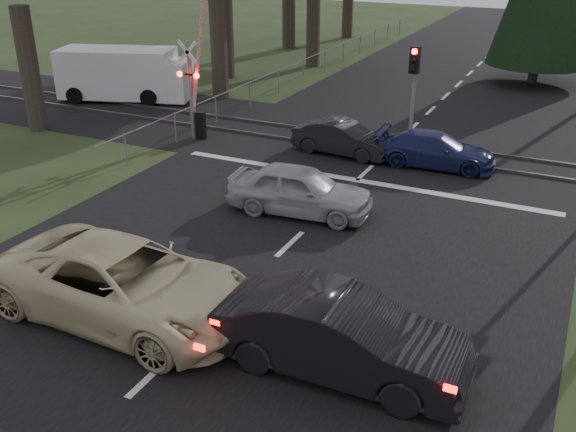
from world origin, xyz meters
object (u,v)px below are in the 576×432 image
Objects in this scene: crossing_signal at (196,88)px; dark_hatchback at (341,336)px; silver_car at (300,190)px; traffic_signal_center at (413,85)px; blue_sedan at (436,150)px; cream_coupe at (125,283)px; white_van at (128,74)px; dark_car_far at (343,138)px.

dark_hatchback is (10.44, -11.18, -1.26)m from crossing_signal.
dark_hatchback is at bearing -154.58° from silver_car.
traffic_signal_center is 2.41m from blue_sedan.
traffic_signal_center is 0.85× the size of dark_hatchback.
silver_car is 1.03× the size of blue_sedan.
crossing_signal reaches higher than silver_car.
crossing_signal is 1.64× the size of silver_car.
blue_sedan is at bearing -15.10° from cream_coupe.
traffic_signal_center reaches higher than silver_car.
dark_hatchback is 0.73× the size of white_van.
dark_hatchback is 12.16m from blue_sedan.
dark_hatchback is at bearing -60.72° from white_van.
blue_sedan is 3.40m from dark_car_far.
crossing_signal is 1.70× the size of traffic_signal_center.
cream_coupe reaches higher than dark_hatchback.
white_van is (-14.75, 2.98, -1.58)m from traffic_signal_center.
white_van is at bearing 80.71° from dark_car_far.
silver_car is 1.14× the size of dark_car_far.
traffic_signal_center is 0.96× the size of silver_car.
blue_sedan is at bearing 4.12° from dark_hatchback.
dark_car_far is at bearing 89.80° from blue_sedan.
dark_hatchback is 1.17× the size of blue_sedan.
dark_car_far is at bearing 19.57° from dark_hatchback.
silver_car is at bearing -7.61° from cream_coupe.
traffic_signal_center is 6.27m from silver_car.
white_van is (-12.08, 15.30, 0.39)m from cream_coupe.
dark_car_far is at bearing 2.98° from silver_car.
crossing_signal reaches higher than dark_car_far.
dark_car_far is (-0.79, 5.52, -0.11)m from silver_car.
cream_coupe reaches higher than blue_sedan.
silver_car is 6.28m from blue_sedan.
white_van is at bearing 39.65° from cream_coupe.
cream_coupe is at bearing 160.10° from blue_sedan.
traffic_signal_center reaches higher than dark_car_far.
dark_hatchback is 7.42m from silver_car.
dark_car_far is 12.74m from white_van.
crossing_signal is at bearing -49.92° from white_van.
blue_sedan is (9.26, 0.91, -1.46)m from crossing_signal.
cream_coupe is 19.50m from white_van.
silver_car is 0.65× the size of white_van.
traffic_signal_center is 3.26m from dark_car_far.
blue_sedan is (2.60, 5.71, -0.13)m from silver_car.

